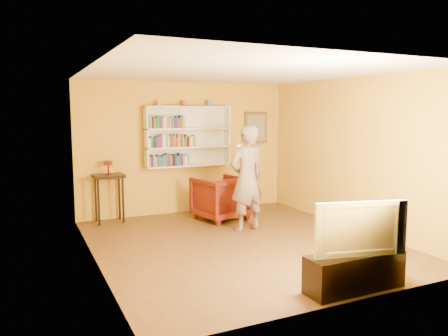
{
  "coord_description": "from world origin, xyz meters",
  "views": [
    {
      "loc": [
        -3.14,
        -6.07,
        2.07
      ],
      "look_at": [
        0.06,
        0.75,
        1.12
      ],
      "focal_mm": 35.0,
      "sensor_mm": 36.0,
      "label": 1
    }
  ],
  "objects_px": {
    "bookshelf": "(187,137)",
    "television": "(356,227)",
    "armchair": "(221,198)",
    "console_table": "(109,183)",
    "person": "(247,178)",
    "ruby_lustre": "(108,164)",
    "tv_cabinet": "(355,272)"
  },
  "relations": [
    {
      "from": "bookshelf",
      "to": "television",
      "type": "relative_size",
      "value": 1.62
    },
    {
      "from": "television",
      "to": "armchair",
      "type": "bearing_deg",
      "value": 103.73
    },
    {
      "from": "console_table",
      "to": "television",
      "type": "bearing_deg",
      "value": -66.03
    },
    {
      "from": "person",
      "to": "television",
      "type": "distance_m",
      "value": 2.88
    },
    {
      "from": "ruby_lustre",
      "to": "person",
      "type": "distance_m",
      "value": 2.66
    },
    {
      "from": "television",
      "to": "tv_cabinet",
      "type": "bearing_deg",
      "value": 0.0
    },
    {
      "from": "bookshelf",
      "to": "ruby_lustre",
      "type": "height_order",
      "value": "bookshelf"
    },
    {
      "from": "console_table",
      "to": "television",
      "type": "height_order",
      "value": "television"
    },
    {
      "from": "armchair",
      "to": "television",
      "type": "height_order",
      "value": "television"
    },
    {
      "from": "bookshelf",
      "to": "console_table",
      "type": "height_order",
      "value": "bookshelf"
    },
    {
      "from": "person",
      "to": "console_table",
      "type": "bearing_deg",
      "value": -46.76
    },
    {
      "from": "ruby_lustre",
      "to": "tv_cabinet",
      "type": "height_order",
      "value": "ruby_lustre"
    },
    {
      "from": "person",
      "to": "tv_cabinet",
      "type": "height_order",
      "value": "person"
    },
    {
      "from": "bookshelf",
      "to": "person",
      "type": "relative_size",
      "value": 0.96
    },
    {
      "from": "bookshelf",
      "to": "armchair",
      "type": "distance_m",
      "value": 1.5
    },
    {
      "from": "bookshelf",
      "to": "television",
      "type": "xyz_separation_m",
      "value": [
        0.35,
        -4.66,
        -0.83
      ]
    },
    {
      "from": "bookshelf",
      "to": "console_table",
      "type": "bearing_deg",
      "value": -174.47
    },
    {
      "from": "bookshelf",
      "to": "armchair",
      "type": "xyz_separation_m",
      "value": [
        0.37,
        -0.85,
        -1.17
      ]
    },
    {
      "from": "console_table",
      "to": "television",
      "type": "relative_size",
      "value": 0.83
    },
    {
      "from": "bookshelf",
      "to": "person",
      "type": "bearing_deg",
      "value": -75.99
    },
    {
      "from": "bookshelf",
      "to": "console_table",
      "type": "relative_size",
      "value": 1.95
    },
    {
      "from": "console_table",
      "to": "tv_cabinet",
      "type": "xyz_separation_m",
      "value": [
        2.0,
        -4.5,
        -0.54
      ]
    },
    {
      "from": "armchair",
      "to": "bookshelf",
      "type": "bearing_deg",
      "value": -78.53
    },
    {
      "from": "console_table",
      "to": "person",
      "type": "distance_m",
      "value": 2.66
    },
    {
      "from": "bookshelf",
      "to": "tv_cabinet",
      "type": "distance_m",
      "value": 4.87
    },
    {
      "from": "console_table",
      "to": "tv_cabinet",
      "type": "bearing_deg",
      "value": -66.03
    },
    {
      "from": "bookshelf",
      "to": "tv_cabinet",
      "type": "relative_size",
      "value": 1.45
    },
    {
      "from": "armchair",
      "to": "television",
      "type": "relative_size",
      "value": 0.84
    },
    {
      "from": "bookshelf",
      "to": "armchair",
      "type": "bearing_deg",
      "value": -66.45
    },
    {
      "from": "armchair",
      "to": "tv_cabinet",
      "type": "xyz_separation_m",
      "value": [
        -0.02,
        -3.81,
        -0.2
      ]
    },
    {
      "from": "armchair",
      "to": "person",
      "type": "bearing_deg",
      "value": 82.5
    },
    {
      "from": "console_table",
      "to": "armchair",
      "type": "distance_m",
      "value": 2.16
    }
  ]
}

